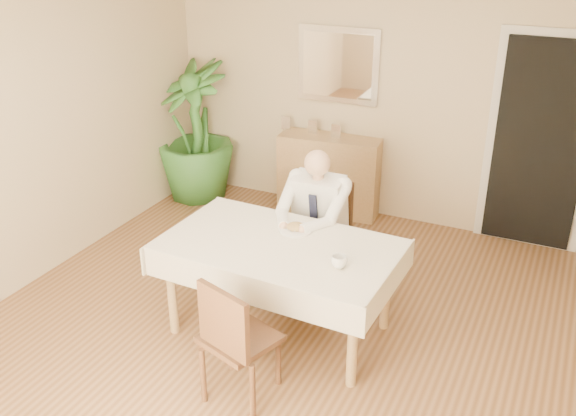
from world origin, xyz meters
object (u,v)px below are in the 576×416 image
at_px(seated_man, 311,219).
at_px(potted_palm, 194,131).
at_px(chair_near, 234,336).
at_px(sideboard, 329,175).
at_px(dining_table, 279,254).
at_px(chair_far, 325,225).
at_px(coffee_mug, 339,262).

height_order(seated_man, potted_palm, potted_palm).
bearing_deg(chair_near, sideboard, 118.65).
height_order(dining_table, chair_near, chair_near).
relative_size(dining_table, chair_near, 1.94).
relative_size(seated_man, potted_palm, 0.81).
xyz_separation_m(seated_man, potted_palm, (-1.97, 1.33, 0.07)).
relative_size(chair_far, seated_man, 0.72).
distance_m(sideboard, potted_palm, 1.56).
xyz_separation_m(chair_far, potted_palm, (-1.97, 1.05, 0.26)).
relative_size(dining_table, sideboard, 1.66).
distance_m(dining_table, potted_palm, 2.76).
xyz_separation_m(sideboard, potted_palm, (-1.50, -0.24, 0.34)).
height_order(dining_table, potted_palm, potted_palm).
bearing_deg(dining_table, seated_man, 91.99).
bearing_deg(coffee_mug, seated_man, 125.37).
xyz_separation_m(coffee_mug, potted_palm, (-2.49, 2.06, -0.03)).
height_order(chair_near, coffee_mug, chair_near).
distance_m(dining_table, coffee_mug, 0.55).
bearing_deg(chair_near, seated_man, 111.48).
bearing_deg(potted_palm, coffee_mug, -39.63).
bearing_deg(coffee_mug, sideboard, 113.26).
height_order(sideboard, potted_palm, potted_palm).
relative_size(sideboard, potted_palm, 0.69).
bearing_deg(sideboard, dining_table, -83.33).
relative_size(chair_far, coffee_mug, 8.15).
xyz_separation_m(chair_far, seated_man, (0.00, -0.29, 0.19)).
height_order(chair_far, potted_palm, potted_palm).
bearing_deg(potted_palm, chair_near, -53.31).
bearing_deg(coffee_mug, dining_table, 165.33).
bearing_deg(chair_near, potted_palm, 144.84).
bearing_deg(chair_near, chair_far, 110.92).
distance_m(dining_table, chair_near, 0.85).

